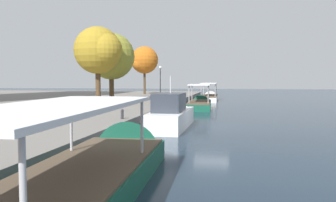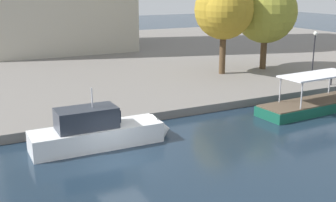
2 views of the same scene
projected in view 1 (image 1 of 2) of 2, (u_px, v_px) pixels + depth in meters
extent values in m
plane|color=#192838|center=(211.00, 128.00, 24.97)|extent=(220.00, 220.00, 0.00)
cone|color=#14513D|center=(131.00, 152.00, 16.10)|extent=(1.51, 3.00, 2.95)
cube|color=brown|center=(59.00, 184.00, 8.77)|extent=(13.58, 3.62, 0.08)
cylinder|color=#B2B2B7|center=(71.00, 125.00, 12.63)|extent=(0.10, 0.10, 1.85)
cylinder|color=#B2B2B7|center=(142.00, 127.00, 12.26)|extent=(0.10, 0.10, 1.85)
cylinder|color=#B2B2B7|center=(23.00, 200.00, 4.79)|extent=(0.10, 0.10, 1.85)
cube|color=silver|center=(57.00, 107.00, 8.65)|extent=(8.63, 3.34, 0.12)
cube|color=white|center=(171.00, 123.00, 24.93)|extent=(8.00, 2.40, 1.73)
cone|color=white|center=(180.00, 116.00, 29.24)|extent=(1.22, 2.22, 2.21)
cube|color=#2D333D|center=(169.00, 102.00, 24.26)|extent=(3.61, 1.89, 1.26)
cube|color=black|center=(173.00, 100.00, 25.62)|extent=(0.97, 1.75, 0.76)
cylinder|color=silver|center=(170.00, 85.00, 24.57)|extent=(0.08, 0.08, 1.20)
cube|color=#14513D|center=(199.00, 107.00, 42.19)|extent=(10.27, 3.21, 1.13)
cone|color=#14513D|center=(201.00, 104.00, 47.71)|extent=(1.52, 2.49, 2.42)
cube|color=brown|center=(199.00, 102.00, 42.15)|extent=(10.06, 3.06, 0.08)
cylinder|color=#B2B2B7|center=(192.00, 92.00, 44.99)|extent=(0.10, 0.10, 1.97)
cylinder|color=#B2B2B7|center=(209.00, 93.00, 44.72)|extent=(0.10, 0.10, 1.97)
cylinder|color=#B2B2B7|center=(189.00, 94.00, 39.47)|extent=(0.10, 0.10, 1.97)
cylinder|color=#B2B2B7|center=(208.00, 94.00, 39.19)|extent=(0.10, 0.10, 1.97)
cube|color=silver|center=(200.00, 85.00, 42.03)|extent=(6.41, 2.80, 0.12)
cube|color=silver|center=(209.00, 100.00, 58.40)|extent=(13.41, 3.04, 1.21)
cone|color=silver|center=(211.00, 97.00, 65.47)|extent=(1.45, 2.51, 2.48)
cube|color=brown|center=(209.00, 96.00, 58.36)|extent=(13.14, 2.90, 0.08)
cylinder|color=#B2B2B7|center=(204.00, 89.00, 62.09)|extent=(0.10, 0.10, 1.98)
cylinder|color=#B2B2B7|center=(216.00, 89.00, 61.74)|extent=(0.10, 0.10, 1.98)
cylinder|color=#B2B2B7|center=(201.00, 90.00, 54.85)|extent=(0.10, 0.10, 1.98)
cylinder|color=#B2B2B7|center=(215.00, 90.00, 54.50)|extent=(0.10, 0.10, 1.98)
cube|color=silver|center=(209.00, 83.00, 58.23)|extent=(8.33, 2.71, 0.12)
cylinder|color=#2D2D33|center=(175.00, 98.00, 48.68)|extent=(0.20, 0.20, 0.54)
sphere|color=#2D2D33|center=(175.00, 96.00, 48.66)|extent=(0.22, 0.22, 0.22)
cylinder|color=#2D2D33|center=(122.00, 115.00, 25.05)|extent=(0.21, 0.21, 0.55)
sphere|color=#2D2D33|center=(122.00, 111.00, 25.03)|extent=(0.23, 0.23, 0.23)
cylinder|color=black|center=(160.00, 84.00, 48.62)|extent=(0.12, 0.12, 4.39)
sphere|color=white|center=(160.00, 67.00, 48.48)|extent=(0.38, 0.38, 0.38)
cylinder|color=black|center=(160.00, 99.00, 48.74)|extent=(0.26, 0.26, 0.30)
cylinder|color=#4C3823|center=(112.00, 87.00, 49.76)|extent=(0.68, 0.68, 3.68)
sphere|color=olive|center=(111.00, 56.00, 49.50)|extent=(6.62, 6.62, 6.62)
sphere|color=olive|center=(117.00, 54.00, 49.09)|extent=(3.49, 3.49, 3.49)
sphere|color=olive|center=(116.00, 51.00, 49.35)|extent=(4.59, 4.59, 4.59)
cylinder|color=#4C3823|center=(145.00, 82.00, 69.46)|extent=(0.45, 0.45, 4.74)
sphere|color=#BC6019|center=(144.00, 60.00, 69.19)|extent=(5.42, 5.42, 5.42)
sphere|color=#BC6019|center=(143.00, 58.00, 67.92)|extent=(2.78, 2.78, 2.78)
sphere|color=#BC6019|center=(139.00, 63.00, 68.16)|extent=(2.67, 2.67, 2.67)
cylinder|color=#4C3823|center=(98.00, 85.00, 44.31)|extent=(0.64, 0.64, 4.31)
sphere|color=olive|center=(98.00, 50.00, 44.04)|extent=(5.98, 5.98, 5.98)
sphere|color=olive|center=(106.00, 50.00, 43.09)|extent=(4.18, 4.18, 4.18)
sphere|color=olive|center=(94.00, 55.00, 43.69)|extent=(4.06, 4.06, 4.06)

